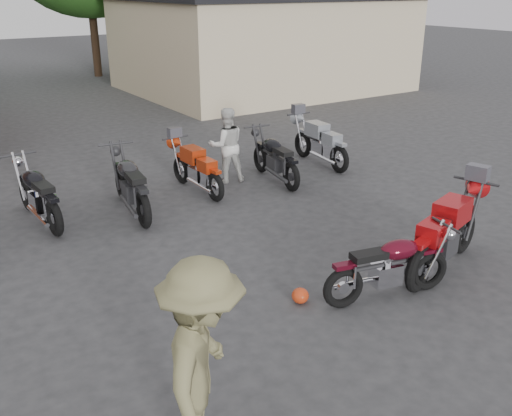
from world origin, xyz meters
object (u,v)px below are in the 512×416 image
row_bike_2 (37,191)px  row_bike_5 (275,155)px  vintage_motorcycle (391,262)px  person_light (226,145)px  sportbike (446,230)px  row_bike_3 (130,181)px  person_tan (203,367)px  helmet (300,296)px  row_bike_4 (196,166)px  row_bike_6 (320,140)px

row_bike_2 → row_bike_5: (4.88, -0.44, -0.02)m
vintage_motorcycle → person_light: bearing=95.3°
sportbike → row_bike_3: (-3.00, 4.78, -0.02)m
person_light → vintage_motorcycle: bearing=97.7°
sportbike → row_bike_2: (-4.57, 5.26, -0.05)m
person_tan → row_bike_5: bearing=-2.7°
helmet → row_bike_3: (-0.62, 4.37, 0.52)m
row_bike_2 → row_bike_4: row_bike_2 is taller
vintage_motorcycle → row_bike_3: size_ratio=0.87×
helmet → person_light: size_ratio=0.15×
row_bike_4 → row_bike_6: row_bike_6 is taller
vintage_motorcycle → person_tan: person_tan is taller
vintage_motorcycle → row_bike_5: row_bike_5 is taller
row_bike_3 → row_bike_6: (4.91, 0.45, -0.03)m
helmet → row_bike_6: row_bike_6 is taller
row_bike_5 → row_bike_6: 1.65m
row_bike_5 → row_bike_4: bearing=87.7°
row_bike_6 → row_bike_2: bearing=93.9°
sportbike → person_light: (-0.57, 5.37, 0.16)m
row_bike_3 → row_bike_4: (1.57, 0.37, -0.08)m
row_bike_3 → row_bike_6: bearing=-77.3°
sportbike → helmet: 2.48m
sportbike → row_bike_3: 5.65m
sportbike → row_bike_4: (-1.44, 5.14, -0.10)m
row_bike_4 → row_bike_5: (1.75, -0.32, 0.03)m
row_bike_2 → row_bike_6: row_bike_2 is taller
row_bike_5 → person_tan: bearing=148.4°
helmet → row_bike_5: size_ratio=0.12×
row_bike_5 → vintage_motorcycle: bearing=170.3°
row_bike_5 → helmet: bearing=156.7°
vintage_motorcycle → row_bike_4: size_ratio=0.99×
person_tan → row_bike_3: person_tan is taller
helmet → row_bike_4: 4.85m
helmet → person_tan: size_ratio=0.12×
vintage_motorcycle → row_bike_4: bearing=104.3°
vintage_motorcycle → person_tan: size_ratio=0.93×
person_tan → sportbike: bearing=-37.9°
row_bike_3 → row_bike_6: row_bike_3 is taller
row_bike_2 → row_bike_5: bearing=-98.9°
sportbike → row_bike_6: sportbike is taller
row_bike_6 → person_light: bearing=91.0°
person_tan → row_bike_6: bearing=-8.7°
helmet → row_bike_2: row_bike_2 is taller
vintage_motorcycle → helmet: size_ratio=7.94×
row_bike_3 → row_bike_4: row_bike_3 is taller
person_tan → row_bike_3: bearing=20.8°
row_bike_4 → row_bike_5: size_ratio=0.95×
helmet → person_light: person_light is taller
sportbike → row_bike_2: bearing=114.5°
row_bike_6 → person_tan: bearing=138.4°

